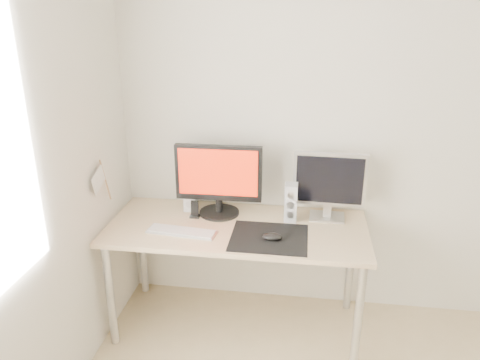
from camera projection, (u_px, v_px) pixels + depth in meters
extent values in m
plane|color=white|center=(392.00, 134.00, 2.92)|extent=(3.50, 0.00, 3.50)
cube|color=black|center=(269.00, 238.00, 2.74)|extent=(0.45, 0.40, 0.00)
ellipsoid|color=black|center=(272.00, 237.00, 2.70)|extent=(0.12, 0.07, 0.04)
cube|color=#D1B587|center=(237.00, 228.00, 2.89)|extent=(1.60, 0.70, 0.03)
cylinder|color=silver|center=(110.00, 295.00, 2.85)|extent=(0.05, 0.05, 0.70)
cylinder|color=silver|center=(358.00, 317.00, 2.65)|extent=(0.05, 0.05, 0.70)
cylinder|color=silver|center=(142.00, 249.00, 3.39)|extent=(0.05, 0.05, 0.70)
cylinder|color=silver|center=(350.00, 264.00, 3.19)|extent=(0.05, 0.05, 0.70)
cylinder|color=black|center=(219.00, 212.00, 3.05)|extent=(0.26, 0.26, 0.02)
cylinder|color=black|center=(219.00, 203.00, 3.03)|extent=(0.05, 0.05, 0.12)
cube|color=black|center=(219.00, 173.00, 2.95)|extent=(0.55, 0.05, 0.36)
cube|color=red|center=(218.00, 173.00, 2.92)|extent=(0.50, 0.01, 0.30)
cube|color=silver|center=(327.00, 217.00, 2.99)|extent=(0.23, 0.17, 0.01)
cube|color=#B5B5B7|center=(327.00, 209.00, 2.97)|extent=(0.05, 0.04, 0.10)
cube|color=silver|center=(330.00, 179.00, 2.90)|extent=(0.45, 0.06, 0.34)
cube|color=black|center=(330.00, 180.00, 2.88)|extent=(0.41, 0.02, 0.30)
cube|color=silver|center=(190.00, 193.00, 3.07)|extent=(0.08, 0.09, 0.25)
cylinder|color=#AAA9AC|center=(189.00, 204.00, 3.06)|extent=(0.05, 0.01, 0.05)
cylinder|color=#B8B8BA|center=(189.00, 195.00, 3.03)|extent=(0.05, 0.01, 0.05)
cylinder|color=silver|center=(188.00, 185.00, 3.01)|extent=(0.05, 0.01, 0.05)
cube|color=silver|center=(291.00, 203.00, 2.92)|extent=(0.08, 0.09, 0.25)
cylinder|color=silver|center=(290.00, 215.00, 2.90)|extent=(0.05, 0.01, 0.05)
cylinder|color=silver|center=(291.00, 205.00, 2.88)|extent=(0.05, 0.01, 0.05)
cylinder|color=#B6B6B9|center=(291.00, 195.00, 2.86)|extent=(0.05, 0.01, 0.05)
cube|color=#AFAFB1|center=(182.00, 232.00, 2.80)|extent=(0.43, 0.16, 0.01)
cube|color=silver|center=(182.00, 231.00, 2.80)|extent=(0.41, 0.15, 0.01)
cube|color=black|center=(195.00, 216.00, 3.00)|extent=(0.06, 0.05, 0.01)
cube|color=black|center=(195.00, 208.00, 2.98)|extent=(0.05, 0.02, 0.10)
cylinder|color=#A57F54|center=(105.00, 180.00, 2.82)|extent=(0.01, 0.10, 0.29)
cube|color=white|center=(99.00, 179.00, 2.72)|extent=(0.00, 0.19, 0.15)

